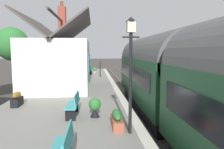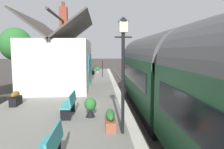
% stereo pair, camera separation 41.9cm
% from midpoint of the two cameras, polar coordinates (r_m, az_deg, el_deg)
% --- Properties ---
extents(ground_plane, '(160.00, 160.00, 0.00)m').
position_cam_midpoint_polar(ground_plane, '(13.98, 5.32, -7.81)').
color(ground_plane, '#423D38').
extents(platform, '(32.00, 5.93, 0.93)m').
position_cam_midpoint_polar(platform, '(13.75, -11.25, -6.17)').
color(platform, gray).
rests_on(platform, ground).
extents(platform_edge_coping, '(32.00, 0.36, 0.02)m').
position_cam_midpoint_polar(platform_edge_coping, '(13.62, 0.46, -4.13)').
color(platform_edge_coping, beige).
rests_on(platform_edge_coping, platform).
extents(rail_near, '(52.00, 0.08, 0.14)m').
position_cam_midpoint_polar(rail_near, '(14.34, 11.76, -7.27)').
color(rail_near, gray).
rests_on(rail_near, ground).
extents(rail_far, '(52.00, 0.08, 0.14)m').
position_cam_midpoint_polar(rail_far, '(14.00, 6.05, -7.51)').
color(rail_far, gray).
rests_on(rail_far, ground).
extents(station_building, '(7.01, 4.17, 6.08)m').
position_cam_midpoint_polar(station_building, '(14.93, -14.62, 3.20)').
color(station_building, white).
rests_on(station_building, platform).
extents(bench_platform_end, '(1.40, 0.44, 0.88)m').
position_cam_midpoint_polar(bench_platform_end, '(4.79, -15.62, -18.83)').
color(bench_platform_end, teal).
rests_on(bench_platform_end, platform).
extents(bench_by_lamp, '(1.40, 0.45, 0.88)m').
position_cam_midpoint_polar(bench_by_lamp, '(24.45, -6.45, 1.61)').
color(bench_by_lamp, teal).
rests_on(bench_by_lamp, platform).
extents(bench_near_building, '(1.41, 0.47, 0.88)m').
position_cam_midpoint_polar(bench_near_building, '(8.34, -11.67, -7.78)').
color(bench_near_building, teal).
rests_on(bench_near_building, platform).
extents(planter_under_sign, '(0.71, 0.32, 0.56)m').
position_cam_midpoint_polar(planter_under_sign, '(22.64, -6.36, 0.70)').
color(planter_under_sign, black).
rests_on(planter_under_sign, platform).
extents(planter_edge_far, '(0.81, 0.32, 0.65)m').
position_cam_midpoint_polar(planter_edge_far, '(10.67, -25.22, -6.04)').
color(planter_edge_far, black).
rests_on(planter_edge_far, platform).
extents(planter_corner_building, '(0.45, 0.45, 0.74)m').
position_cam_midpoint_polar(planter_corner_building, '(8.13, -6.12, -8.67)').
color(planter_corner_building, black).
rests_on(planter_corner_building, platform).
extents(planter_bench_left, '(1.08, 0.32, 0.58)m').
position_cam_midpoint_polar(planter_bench_left, '(7.06, -0.46, -11.95)').
color(planter_bench_left, '#9E5138').
rests_on(planter_bench_left, platform).
extents(planter_edge_near, '(0.70, 0.70, 0.99)m').
position_cam_midpoint_polar(planter_edge_near, '(19.93, -13.28, 0.52)').
color(planter_edge_near, teal).
rests_on(planter_edge_near, platform).
extents(planter_by_door, '(0.47, 0.47, 0.74)m').
position_cam_midpoint_polar(planter_by_door, '(23.71, -5.18, 1.18)').
color(planter_by_door, gray).
rests_on(planter_by_door, platform).
extents(lamp_post_platform, '(0.32, 0.50, 3.47)m').
position_cam_midpoint_polar(lamp_post_platform, '(6.24, 3.13, 5.88)').
color(lamp_post_platform, black).
rests_on(lamp_post_platform, platform).
extents(station_sign_board, '(0.96, 0.06, 1.57)m').
position_cam_midpoint_polar(station_sign_board, '(20.40, -3.79, 2.70)').
color(station_sign_board, black).
rests_on(station_sign_board, platform).
extents(tree_far_left, '(3.05, 2.85, 5.53)m').
position_cam_midpoint_polar(tree_far_left, '(21.39, -25.75, 7.32)').
color(tree_far_left, '#4C3828').
rests_on(tree_far_left, ground).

